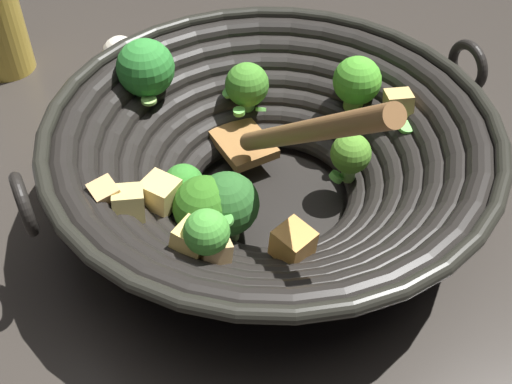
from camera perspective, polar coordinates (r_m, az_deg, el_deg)
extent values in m
plane|color=#332D28|center=(0.66, 1.21, -1.35)|extent=(4.00, 4.00, 0.00)
cylinder|color=black|center=(0.66, 1.22, -1.05)|extent=(0.15, 0.15, 0.01)
torus|color=black|center=(0.64, 1.24, -0.01)|extent=(0.20, 0.20, 0.03)
torus|color=black|center=(0.64, 1.26, 0.73)|extent=(0.24, 0.24, 0.03)
torus|color=black|center=(0.63, 1.28, 1.50)|extent=(0.27, 0.27, 0.03)
torus|color=black|center=(0.62, 1.29, 2.28)|extent=(0.30, 0.30, 0.03)
torus|color=black|center=(0.61, 1.31, 3.09)|extent=(0.33, 0.33, 0.03)
torus|color=black|center=(0.61, 1.33, 3.92)|extent=(0.37, 0.37, 0.03)
torus|color=black|center=(0.60, 1.35, 4.77)|extent=(0.40, 0.40, 0.03)
torus|color=black|center=(0.59, 1.36, 5.64)|extent=(0.42, 0.42, 0.01)
torus|color=black|center=(0.70, 17.91, 10.29)|extent=(0.01, 0.05, 0.05)
torus|color=black|center=(0.55, -19.49, -0.94)|extent=(0.01, 0.05, 0.05)
cylinder|color=#579436|center=(0.63, -6.13, -0.90)|extent=(0.01, 0.01, 0.02)
sphere|color=#35852C|center=(0.61, -6.30, 0.65)|extent=(0.04, 0.04, 0.04)
cylinder|color=#81C04D|center=(0.60, -4.33, -3.33)|extent=(0.02, 0.02, 0.01)
sphere|color=#33741E|center=(0.58, -4.49, -1.31)|extent=(0.06, 0.06, 0.06)
cylinder|color=#83B059|center=(0.53, -4.19, -5.00)|extent=(0.02, 0.02, 0.01)
sphere|color=green|center=(0.51, -4.31, -3.48)|extent=(0.04, 0.04, 0.04)
cylinder|color=#6B8E4A|center=(0.61, -2.42, -3.31)|extent=(0.03, 0.03, 0.02)
sphere|color=#2B6227|center=(0.59, -2.52, -1.03)|extent=(0.06, 0.06, 0.06)
cylinder|color=#6BAC41|center=(0.69, -9.26, 8.51)|extent=(0.02, 0.02, 0.01)
sphere|color=#318A35|center=(0.67, -9.56, 10.56)|extent=(0.06, 0.06, 0.06)
cylinder|color=#7DB858|center=(0.65, 8.00, 1.67)|extent=(0.02, 0.02, 0.02)
sphere|color=#53922B|center=(0.63, 8.22, 3.33)|extent=(0.04, 0.04, 0.04)
cylinder|color=#80B046|center=(0.69, 8.52, 7.67)|extent=(0.03, 0.03, 0.01)
sphere|color=green|center=(0.68, 8.76, 9.53)|extent=(0.05, 0.05, 0.05)
cylinder|color=#55A447|center=(0.71, -0.77, 7.53)|extent=(0.02, 0.02, 0.01)
sphere|color=#48902C|center=(0.69, -0.79, 9.30)|extent=(0.05, 0.05, 0.05)
cube|color=#DDB86F|center=(0.59, -8.48, -0.02)|extent=(0.04, 0.04, 0.03)
cube|color=#D6C171|center=(0.56, -11.01, -1.03)|extent=(0.04, 0.04, 0.03)
cube|color=tan|center=(0.56, -12.89, -0.41)|extent=(0.03, 0.03, 0.03)
cube|color=gold|center=(0.54, 3.24, -4.48)|extent=(0.04, 0.04, 0.03)
cube|color=#E8C362|center=(0.53, -5.59, -4.27)|extent=(0.04, 0.04, 0.03)
cube|color=#DDAE6F|center=(0.53, -3.63, -5.13)|extent=(0.03, 0.03, 0.03)
cube|color=#E4B668|center=(0.67, 12.16, 7.49)|extent=(0.03, 0.04, 0.03)
cylinder|color=#99D166|center=(0.66, -9.27, 7.86)|extent=(0.02, 0.02, 0.00)
cylinder|color=#6BC651|center=(0.66, 12.92, 5.48)|extent=(0.02, 0.02, 0.01)
cylinder|color=#6BC651|center=(0.68, -1.48, 6.98)|extent=(0.02, 0.02, 0.01)
cylinder|color=#6BC651|center=(0.66, 8.85, 6.18)|extent=(0.02, 0.02, 0.01)
cylinder|color=#6BC651|center=(0.69, -2.42, 8.59)|extent=(0.01, 0.01, 0.01)
cylinder|color=#6BC651|center=(0.69, 0.42, 7.18)|extent=(0.02, 0.02, 0.01)
cylinder|color=#56B247|center=(0.56, -2.71, -2.49)|extent=(0.02, 0.02, 0.01)
cylinder|color=#6BC651|center=(0.64, 6.99, 1.31)|extent=(0.02, 0.02, 0.01)
cube|color=#9E6B38|center=(0.68, -1.49, 4.25)|extent=(0.05, 0.07, 0.01)
cylinder|color=#95653A|center=(0.53, 4.59, 5.34)|extent=(0.03, 0.20, 0.18)
sphere|color=silver|center=(0.85, -11.63, 11.61)|extent=(0.05, 0.05, 0.05)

